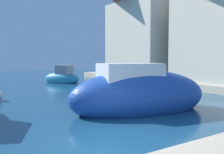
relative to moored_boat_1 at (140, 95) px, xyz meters
name	(u,v)px	position (x,y,z in m)	size (l,w,h in m)	color
ground	(117,142)	(-2.95, -2.63, -0.69)	(80.00, 80.00, 0.00)	navy
moored_boat_1	(140,95)	(0.00, 0.00, 0.00)	(6.50, 3.53, 2.50)	#1E479E
moored_boat_2	(112,80)	(4.57, 9.17, -0.29)	(2.16, 3.62, 1.49)	#1E479E
moored_boat_6	(62,78)	(1.70, 12.97, -0.22)	(3.11, 3.72, 1.87)	teal
waterfront_building_annex	(154,33)	(10.05, 10.20, 3.96)	(7.31, 7.17, 8.16)	beige
quayside_tree	(215,44)	(9.46, 3.11, 2.56)	(2.63, 2.63, 4.07)	brown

